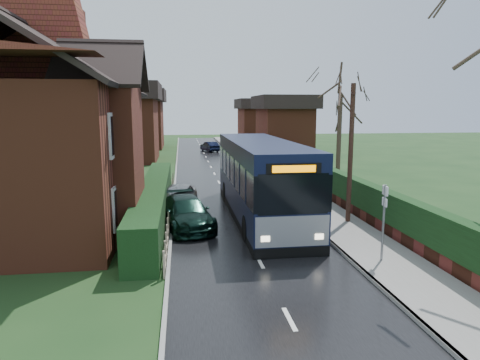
{
  "coord_description": "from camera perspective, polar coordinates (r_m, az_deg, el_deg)",
  "views": [
    {
      "loc": [
        -2.54,
        -15.55,
        5.14
      ],
      "look_at": [
        0.16,
        4.19,
        1.8
      ],
      "focal_mm": 32.0,
      "sensor_mm": 36.0,
      "label": 1
    }
  ],
  "objects": [
    {
      "name": "car_distant",
      "position": [
        51.82,
        -4.05,
        4.47
      ],
      "size": [
        2.26,
        3.85,
        1.2
      ],
      "primitive_type": "imported",
      "rotation": [
        0.0,
        0.0,
        3.43
      ],
      "color": "black",
      "rests_on": "ground"
    },
    {
      "name": "picket_fence",
      "position": [
        21.09,
        -9.27,
        -3.46
      ],
      "size": [
        0.1,
        16.0,
        0.9
      ],
      "primitive_type": null,
      "color": "gray",
      "rests_on": "ground"
    },
    {
      "name": "tree_right_far",
      "position": [
        32.5,
        13.31,
        11.91
      ],
      "size": [
        4.6,
        4.6,
        8.88
      ],
      "color": "#392A22",
      "rests_on": "ground"
    },
    {
      "name": "kerb_right",
      "position": [
        26.64,
        4.46,
        -1.48
      ],
      "size": [
        0.12,
        100.0,
        0.14
      ],
      "primitive_type": "cube",
      "color": "gray",
      "rests_on": "ground"
    },
    {
      "name": "brick_house",
      "position": [
        21.26,
        -24.9,
        6.58
      ],
      "size": [
        9.3,
        14.6,
        10.3
      ],
      "color": "brown",
      "rests_on": "ground"
    },
    {
      "name": "right_wall_hedge",
      "position": [
        27.19,
        10.16,
        0.65
      ],
      "size": [
        0.6,
        50.0,
        1.8
      ],
      "color": "brown",
      "rests_on": "ground"
    },
    {
      "name": "bus",
      "position": [
        20.33,
        2.76,
        0.06
      ],
      "size": [
        2.79,
        12.0,
        3.64
      ],
      "rotation": [
        0.0,
        0.0,
        0.0
      ],
      "color": "black",
      "rests_on": "ground"
    },
    {
      "name": "pavement",
      "position": [
        26.92,
        6.96,
        -1.41
      ],
      "size": [
        2.5,
        100.0,
        0.14
      ],
      "primitive_type": "cube",
      "color": "slate",
      "rests_on": "ground"
    },
    {
      "name": "ground",
      "position": [
        16.57,
        1.42,
        -8.56
      ],
      "size": [
        140.0,
        140.0,
        0.0
      ],
      "primitive_type": "plane",
      "color": "#27461E",
      "rests_on": "ground"
    },
    {
      "name": "telegraph_pole",
      "position": [
        19.38,
        14.52,
        3.3
      ],
      "size": [
        0.23,
        0.8,
        6.21
      ],
      "rotation": [
        0.0,
        0.0,
        -0.2
      ],
      "color": "black",
      "rests_on": "ground"
    },
    {
      "name": "road",
      "position": [
        26.18,
        -2.08,
        -1.79
      ],
      "size": [
        6.0,
        100.0,
        0.02
      ],
      "primitive_type": "cube",
      "color": "black",
      "rests_on": "ground"
    },
    {
      "name": "car_green",
      "position": [
        18.81,
        -7.21,
        -4.34
      ],
      "size": [
        2.75,
        4.84,
        1.32
      ],
      "primitive_type": "imported",
      "rotation": [
        0.0,
        0.0,
        0.21
      ],
      "color": "black",
      "rests_on": "ground"
    },
    {
      "name": "car_silver",
      "position": [
        21.45,
        -8.33,
        -2.5
      ],
      "size": [
        2.34,
        4.41,
        1.43
      ],
      "primitive_type": "imported",
      "rotation": [
        0.0,
        0.0,
        -0.16
      ],
      "color": "#9EA0A3",
      "rests_on": "ground"
    },
    {
      "name": "bus_stop_sign",
      "position": [
        14.83,
        18.65,
        -4.11
      ],
      "size": [
        0.1,
        0.41,
        2.7
      ],
      "rotation": [
        0.0,
        0.0,
        -0.12
      ],
      "color": "slate",
      "rests_on": "ground"
    },
    {
      "name": "kerb_left",
      "position": [
        26.06,
        -8.77,
        -1.86
      ],
      "size": [
        0.12,
        100.0,
        0.1
      ],
      "primitive_type": "cube",
      "color": "gray",
      "rests_on": "ground"
    },
    {
      "name": "tree_house_side",
      "position": [
        33.27,
        -24.73,
        12.05
      ],
      "size": [
        4.18,
        4.18,
        9.51
      ],
      "color": "#32251D",
      "rests_on": "ground"
    },
    {
      "name": "front_hedge",
      "position": [
        21.05,
        -11.34,
        -2.57
      ],
      "size": [
        1.2,
        16.0,
        1.6
      ],
      "primitive_type": "cube",
      "color": "black",
      "rests_on": "ground"
    }
  ]
}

